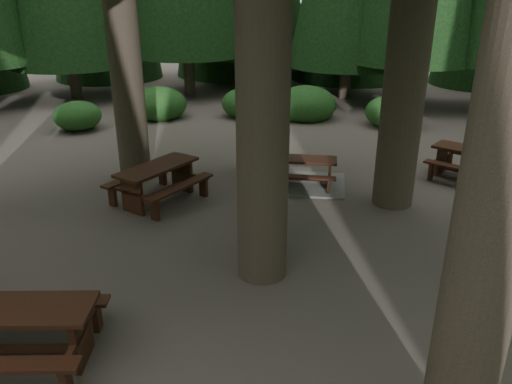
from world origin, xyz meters
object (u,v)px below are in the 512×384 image
at_px(picnic_table_c, 303,176).
at_px(picnic_table_d, 472,160).
at_px(picnic_table_b, 158,178).
at_px(picnic_table_e, 19,326).

distance_m(picnic_table_c, picnic_table_d, 4.34).
bearing_deg(picnic_table_c, picnic_table_b, -154.42).
distance_m(picnic_table_b, picnic_table_e, 5.44).
relative_size(picnic_table_c, picnic_table_e, 1.01).
height_order(picnic_table_b, picnic_table_e, picnic_table_b).
bearing_deg(picnic_table_d, picnic_table_e, -101.22).
height_order(picnic_table_d, picnic_table_e, picnic_table_e).
relative_size(picnic_table_d, picnic_table_e, 0.94).
xyz_separation_m(picnic_table_c, picnic_table_e, (-1.41, -7.56, 0.33)).
bearing_deg(picnic_table_c, picnic_table_d, 13.35).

